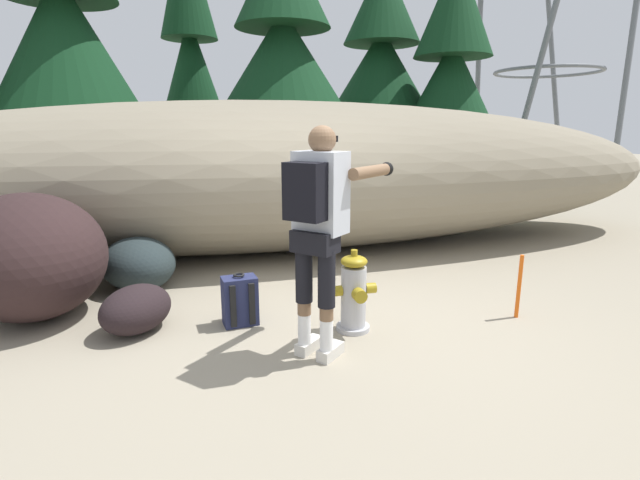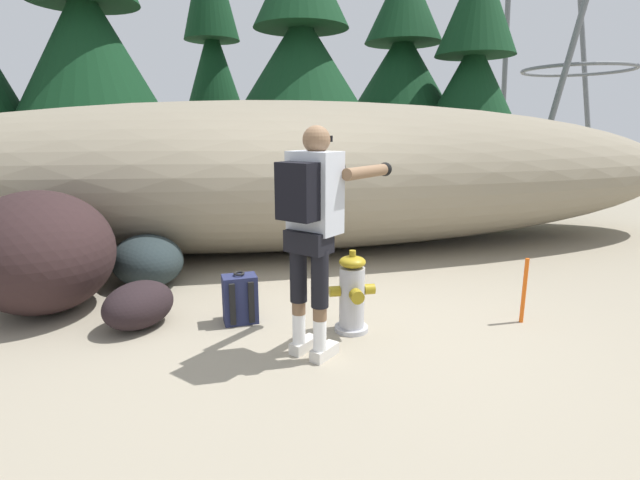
{
  "view_description": "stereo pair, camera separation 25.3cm",
  "coord_description": "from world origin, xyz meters",
  "px_view_note": "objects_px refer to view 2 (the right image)",
  "views": [
    {
      "loc": [
        -1.09,
        -3.71,
        1.72
      ],
      "look_at": [
        -0.07,
        0.24,
        0.75
      ],
      "focal_mm": 26.53,
      "sensor_mm": 36.0,
      "label": 1
    },
    {
      "loc": [
        -0.84,
        -3.76,
        1.72
      ],
      "look_at": [
        -0.07,
        0.24,
        0.75
      ],
      "focal_mm": 26.53,
      "sensor_mm": 36.0,
      "label": 2
    }
  ],
  "objects_px": {
    "fire_hydrant": "(352,295)",
    "survey_stake": "(524,291)",
    "boulder_large": "(41,252)",
    "boulder_small": "(139,305)",
    "utility_worker": "(314,214)",
    "boulder_mid": "(148,261)",
    "spare_backpack": "(240,299)"
  },
  "relations": [
    {
      "from": "fire_hydrant",
      "to": "survey_stake",
      "type": "xyz_separation_m",
      "value": [
        1.56,
        -0.11,
        -0.03
      ]
    },
    {
      "from": "fire_hydrant",
      "to": "survey_stake",
      "type": "relative_size",
      "value": 1.2
    },
    {
      "from": "boulder_large",
      "to": "survey_stake",
      "type": "relative_size",
      "value": 2.53
    },
    {
      "from": "boulder_small",
      "to": "utility_worker",
      "type": "bearing_deg",
      "value": -29.17
    },
    {
      "from": "fire_hydrant",
      "to": "boulder_mid",
      "type": "bearing_deg",
      "value": 139.76
    },
    {
      "from": "spare_backpack",
      "to": "survey_stake",
      "type": "height_order",
      "value": "survey_stake"
    },
    {
      "from": "spare_backpack",
      "to": "utility_worker",
      "type": "bearing_deg",
      "value": -149.99
    },
    {
      "from": "boulder_mid",
      "to": "survey_stake",
      "type": "height_order",
      "value": "survey_stake"
    },
    {
      "from": "spare_backpack",
      "to": "boulder_large",
      "type": "relative_size",
      "value": 0.31
    },
    {
      "from": "utility_worker",
      "to": "survey_stake",
      "type": "relative_size",
      "value": 2.9
    },
    {
      "from": "fire_hydrant",
      "to": "survey_stake",
      "type": "distance_m",
      "value": 1.57
    },
    {
      "from": "boulder_small",
      "to": "boulder_large",
      "type": "bearing_deg",
      "value": 147.72
    },
    {
      "from": "boulder_small",
      "to": "survey_stake",
      "type": "distance_m",
      "value": 3.43
    },
    {
      "from": "utility_worker",
      "to": "boulder_large",
      "type": "xyz_separation_m",
      "value": [
        -2.38,
        1.4,
        -0.52
      ]
    },
    {
      "from": "fire_hydrant",
      "to": "utility_worker",
      "type": "bearing_deg",
      "value": -137.46
    },
    {
      "from": "boulder_large",
      "to": "boulder_small",
      "type": "bearing_deg",
      "value": -32.28
    },
    {
      "from": "boulder_mid",
      "to": "boulder_small",
      "type": "height_order",
      "value": "boulder_mid"
    },
    {
      "from": "spare_backpack",
      "to": "boulder_mid",
      "type": "xyz_separation_m",
      "value": [
        -0.98,
        1.24,
        0.07
      ]
    },
    {
      "from": "utility_worker",
      "to": "boulder_mid",
      "type": "height_order",
      "value": "utility_worker"
    },
    {
      "from": "fire_hydrant",
      "to": "boulder_small",
      "type": "height_order",
      "value": "fire_hydrant"
    },
    {
      "from": "spare_backpack",
      "to": "boulder_mid",
      "type": "distance_m",
      "value": 1.58
    },
    {
      "from": "boulder_small",
      "to": "survey_stake",
      "type": "relative_size",
      "value": 1.13
    },
    {
      "from": "utility_worker",
      "to": "spare_backpack",
      "type": "distance_m",
      "value": 1.28
    },
    {
      "from": "boulder_small",
      "to": "survey_stake",
      "type": "xyz_separation_m",
      "value": [
        3.38,
        -0.55,
        0.1
      ]
    },
    {
      "from": "boulder_small",
      "to": "spare_backpack",
      "type": "bearing_deg",
      "value": -3.85
    },
    {
      "from": "utility_worker",
      "to": "fire_hydrant",
      "type": "bearing_deg",
      "value": -0.38
    },
    {
      "from": "boulder_mid",
      "to": "survey_stake",
      "type": "distance_m",
      "value": 3.89
    },
    {
      "from": "spare_backpack",
      "to": "boulder_large",
      "type": "bearing_deg",
      "value": 63.48
    },
    {
      "from": "fire_hydrant",
      "to": "spare_backpack",
      "type": "distance_m",
      "value": 1.02
    },
    {
      "from": "spare_backpack",
      "to": "boulder_small",
      "type": "distance_m",
      "value": 0.88
    },
    {
      "from": "spare_backpack",
      "to": "survey_stake",
      "type": "relative_size",
      "value": 0.78
    },
    {
      "from": "utility_worker",
      "to": "spare_backpack",
      "type": "height_order",
      "value": "utility_worker"
    }
  ]
}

